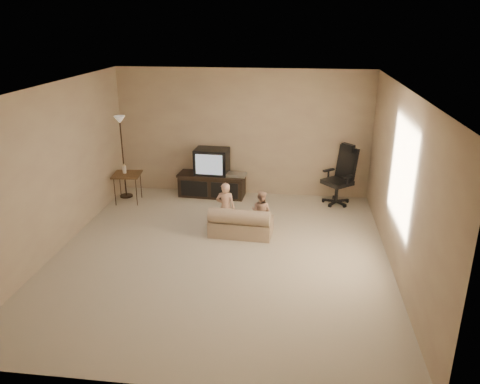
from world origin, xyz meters
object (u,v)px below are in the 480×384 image
at_px(office_chair, 340,183).
at_px(floor_lamp, 121,139).
at_px(toddler_right, 261,211).
at_px(tv_stand, 212,177).
at_px(toddler_left, 226,208).
at_px(side_table, 127,175).
at_px(child_sofa, 241,224).

xyz_separation_m(office_chair, floor_lamp, (-4.22, -0.18, 0.78)).
relative_size(floor_lamp, toddler_right, 2.28).
relative_size(tv_stand, floor_lamp, 0.84).
bearing_deg(toddler_left, side_table, -25.89).
relative_size(tv_stand, office_chair, 1.19).
height_order(office_chair, child_sofa, office_chair).
distance_m(side_table, toddler_right, 2.88).
bearing_deg(floor_lamp, side_table, -60.24).
distance_m(child_sofa, toddler_left, 0.36).
xyz_separation_m(office_chair, child_sofa, (-1.71, -1.67, -0.21)).
bearing_deg(side_table, toddler_right, -21.21).
relative_size(toddler_left, toddler_right, 1.22).
height_order(toddler_left, toddler_right, toddler_left).
height_order(side_table, toddler_right, side_table).
bearing_deg(tv_stand, office_chair, 1.22).
bearing_deg(floor_lamp, tv_stand, 9.04).
distance_m(office_chair, toddler_right, 2.03).
height_order(floor_lamp, toddler_left, floor_lamp).
xyz_separation_m(child_sofa, toddler_right, (0.32, 0.19, 0.16)).
relative_size(floor_lamp, toddler_left, 1.87).
bearing_deg(child_sofa, side_table, 156.00).
distance_m(side_table, toddler_left, 2.39).
xyz_separation_m(tv_stand, toddler_right, (1.11, -1.57, -0.05)).
relative_size(side_table, floor_lamp, 0.47).
height_order(tv_stand, office_chair, office_chair).
bearing_deg(tv_stand, toddler_right, -51.34).
distance_m(tv_stand, office_chair, 2.51).
xyz_separation_m(tv_stand, side_table, (-1.57, -0.53, 0.15)).
height_order(floor_lamp, toddler_right, floor_lamp).
xyz_separation_m(tv_stand, child_sofa, (0.79, -1.76, -0.20)).
bearing_deg(tv_stand, floor_lamp, -167.62).
relative_size(floor_lamp, child_sofa, 1.55).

